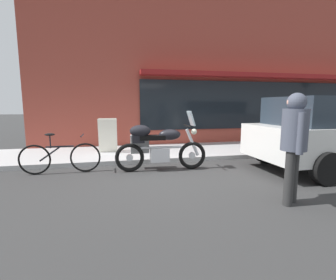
{
  "coord_description": "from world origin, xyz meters",
  "views": [
    {
      "loc": [
        -1.09,
        -5.12,
        1.56
      ],
      "look_at": [
        0.17,
        0.69,
        0.7
      ],
      "focal_mm": 26.13,
      "sensor_mm": 36.0,
      "label": 1
    }
  ],
  "objects_px": {
    "touring_motorcycle": "(156,145)",
    "sandwich_board_sign": "(108,135)",
    "parked_bicycle": "(60,157)",
    "pedestrian_walking": "(294,136)"
  },
  "relations": [
    {
      "from": "sandwich_board_sign",
      "to": "parked_bicycle",
      "type": "bearing_deg",
      "value": -119.97
    },
    {
      "from": "parked_bicycle",
      "to": "pedestrian_walking",
      "type": "distance_m",
      "value": 4.78
    },
    {
      "from": "parked_bicycle",
      "to": "touring_motorcycle",
      "type": "bearing_deg",
      "value": -5.33
    },
    {
      "from": "parked_bicycle",
      "to": "pedestrian_walking",
      "type": "height_order",
      "value": "pedestrian_walking"
    },
    {
      "from": "touring_motorcycle",
      "to": "sandwich_board_sign",
      "type": "bearing_deg",
      "value": 120.57
    },
    {
      "from": "parked_bicycle",
      "to": "sandwich_board_sign",
      "type": "relative_size",
      "value": 1.73
    },
    {
      "from": "touring_motorcycle",
      "to": "parked_bicycle",
      "type": "height_order",
      "value": "touring_motorcycle"
    },
    {
      "from": "pedestrian_walking",
      "to": "parked_bicycle",
      "type": "bearing_deg",
      "value": 146.11
    },
    {
      "from": "sandwich_board_sign",
      "to": "pedestrian_walking",
      "type": "bearing_deg",
      "value": -56.58
    },
    {
      "from": "touring_motorcycle",
      "to": "pedestrian_walking",
      "type": "height_order",
      "value": "pedestrian_walking"
    }
  ]
}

